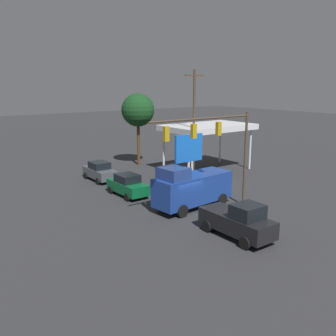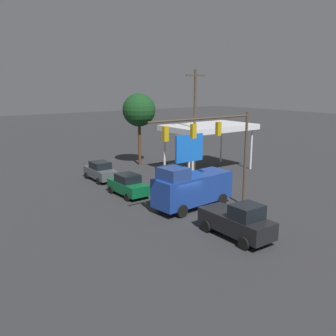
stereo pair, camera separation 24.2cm
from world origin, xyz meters
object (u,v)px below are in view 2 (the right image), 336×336
object	(u,v)px
sedan_waiting	(100,171)
pickup_parked	(238,221)
delivery_truck	(191,187)
traffic_signal_assembly	(214,139)
street_tree	(139,110)
utility_pole	(195,122)
price_sign	(189,150)
sedan_far	(128,185)

from	to	relation	value
sedan_waiting	pickup_parked	bearing A→B (deg)	1.99
delivery_truck	sedan_waiting	bearing A→B (deg)	-85.36
traffic_signal_assembly	sedan_waiting	size ratio (longest dim) A/B	2.11
traffic_signal_assembly	delivery_truck	distance (m)	4.50
delivery_truck	sedan_waiting	distance (m)	12.42
sedan_waiting	street_tree	distance (m)	9.97
utility_pole	price_sign	xyz separation A→B (m)	(3.49, 3.39, -2.10)
utility_pole	sedan_waiting	distance (m)	10.94
sedan_waiting	traffic_signal_assembly	bearing A→B (deg)	9.91
price_sign	sedan_far	distance (m)	6.49
delivery_truck	pickup_parked	size ratio (longest dim) A/B	1.33
pickup_parked	street_tree	xyz separation A→B (m)	(-6.73, -22.48, 5.48)
price_sign	sedan_waiting	xyz separation A→B (m)	(5.18, -7.93, -2.78)
sedan_waiting	sedan_far	bearing A→B (deg)	-3.64
traffic_signal_assembly	street_tree	size ratio (longest dim) A/B	1.08
price_sign	street_tree	xyz separation A→B (m)	(-2.03, -11.86, 2.86)
delivery_truck	sedan_far	world-z (taller)	delivery_truck
street_tree	delivery_truck	bearing A→B (deg)	71.73
delivery_truck	sedan_waiting	world-z (taller)	delivery_truck
utility_pole	street_tree	world-z (taller)	utility_pole
utility_pole	price_sign	distance (m)	5.30
utility_pole	price_sign	size ratio (longest dim) A/B	2.14
traffic_signal_assembly	street_tree	world-z (taller)	street_tree
delivery_truck	street_tree	bearing A→B (deg)	-112.33
traffic_signal_assembly	sedan_waiting	world-z (taller)	traffic_signal_assembly
price_sign	sedan_far	xyz separation A→B (m)	(5.64, -1.61, -2.78)
utility_pole	sedan_far	bearing A→B (deg)	11.02
pickup_parked	street_tree	world-z (taller)	street_tree
street_tree	pickup_parked	bearing A→B (deg)	73.33
sedan_far	traffic_signal_assembly	bearing A→B (deg)	18.94
price_sign	street_tree	world-z (taller)	street_tree
traffic_signal_assembly	utility_pole	xyz separation A→B (m)	(-6.32, -9.68, 0.12)
traffic_signal_assembly	utility_pole	distance (m)	11.56
utility_pole	sedan_far	size ratio (longest dim) A/B	2.51
price_sign	pickup_parked	size ratio (longest dim) A/B	0.99
sedan_far	utility_pole	bearing A→B (deg)	100.35
sedan_far	pickup_parked	world-z (taller)	pickup_parked
price_sign	pickup_parked	world-z (taller)	price_sign
sedan_waiting	pickup_parked	size ratio (longest dim) A/B	0.85
street_tree	traffic_signal_assembly	bearing A→B (deg)	75.01
price_sign	sedan_waiting	bearing A→B (deg)	-56.81
delivery_truck	sedan_waiting	xyz separation A→B (m)	(1.87, -12.25, -0.74)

